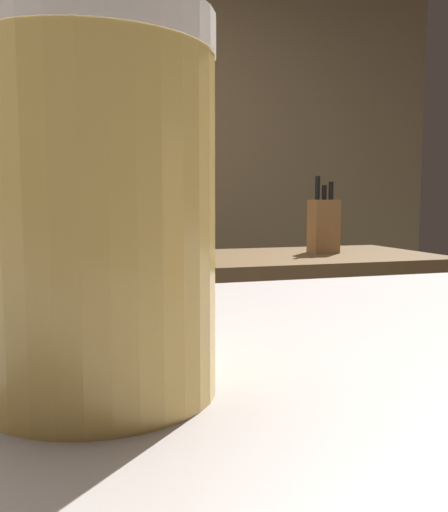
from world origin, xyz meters
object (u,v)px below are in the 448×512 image
at_px(chefs_knife, 139,260).
at_px(bottle_hot_sauce, 74,189).
at_px(knife_block, 324,225).
at_px(bartender, 45,260).
at_px(pint_glass_far, 98,211).

bearing_deg(chefs_knife, bottle_hot_sauce, 88.92).
relative_size(knife_block, bottle_hot_sauce, 1.58).
distance_m(bartender, chefs_knife, 0.50).
relative_size(chefs_knife, bottle_hot_sauce, 1.32).
bearing_deg(bottle_hot_sauce, pint_glass_far, -91.54).
relative_size(bartender, bottle_hot_sauce, 9.23).
height_order(bartender, knife_block, bartender).
bearing_deg(bottle_hot_sauce, bartender, -94.05).
relative_size(bartender, pint_glass_far, 12.67).
relative_size(knife_block, chefs_knife, 1.20).
height_order(chefs_knife, pint_glass_far, pint_glass_far).
relative_size(knife_block, pint_glass_far, 2.16).
xyz_separation_m(knife_block, bottle_hot_sauce, (-0.86, 1.25, 0.15)).
bearing_deg(knife_block, pint_glass_far, -119.93).
distance_m(pint_glass_far, bottle_hot_sauce, 2.89).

